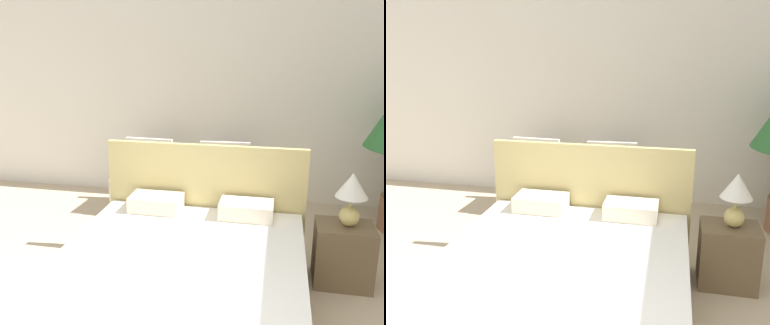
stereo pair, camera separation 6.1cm
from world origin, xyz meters
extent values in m
cube|color=silver|center=(0.00, 4.18, 1.45)|extent=(10.00, 0.06, 2.90)
cube|color=#8C7A5B|center=(0.23, 1.34, 0.15)|extent=(1.79, 2.13, 0.29)
cube|color=white|center=(0.23, 1.34, 0.41)|extent=(1.76, 2.09, 0.24)
cube|color=tan|center=(0.23, 2.44, 0.55)|extent=(1.83, 0.06, 1.11)
cube|color=beige|center=(-0.18, 2.22, 0.60)|extent=(0.46, 0.29, 0.14)
cube|color=beige|center=(0.63, 2.22, 0.60)|extent=(0.46, 0.29, 0.14)
cube|color=beige|center=(-0.74, 3.50, 0.22)|extent=(0.63, 0.63, 0.44)
cube|color=beige|center=(-0.73, 3.78, 0.64)|extent=(0.61, 0.08, 0.40)
cube|color=beige|center=(-0.99, 3.51, 0.53)|extent=(0.12, 0.55, 0.18)
cube|color=beige|center=(-0.48, 3.49, 0.53)|extent=(0.12, 0.55, 0.18)
cube|color=beige|center=(0.26, 3.50, 0.22)|extent=(0.65, 0.65, 0.44)
cube|color=beige|center=(0.24, 3.78, 0.64)|extent=(0.61, 0.10, 0.40)
cube|color=beige|center=(0.00, 3.48, 0.53)|extent=(0.14, 0.56, 0.18)
cube|color=beige|center=(0.51, 3.52, 0.53)|extent=(0.14, 0.56, 0.18)
cube|color=brown|center=(1.46, 2.23, 0.26)|extent=(0.47, 0.38, 0.53)
sphere|color=tan|center=(1.47, 2.23, 0.61)|extent=(0.16, 0.16, 0.16)
cylinder|color=tan|center=(1.47, 2.23, 0.74)|extent=(0.02, 0.02, 0.09)
cone|color=silver|center=(1.47, 2.23, 0.88)|extent=(0.26, 0.26, 0.20)
cylinder|color=brown|center=(-0.24, 3.50, 0.23)|extent=(0.38, 0.38, 0.46)
camera|label=1|loc=(0.88, -1.23, 1.99)|focal=40.00mm
camera|label=2|loc=(0.94, -1.22, 1.99)|focal=40.00mm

